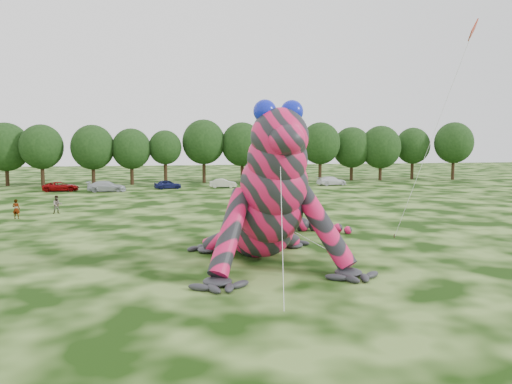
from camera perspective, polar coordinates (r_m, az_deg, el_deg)
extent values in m
plane|color=#16330A|center=(25.56, -11.17, -10.07)|extent=(240.00, 240.00, 0.00)
cube|color=red|center=(35.50, 23.56, 16.61)|extent=(1.08, 1.27, 1.17)
cylinder|color=silver|center=(35.79, 19.35, 5.49)|extent=(0.02, 0.02, 14.75)
cylinder|color=#382314|center=(37.54, 15.53, -4.86)|extent=(0.08, 0.08, 0.24)
imported|color=#800607|center=(74.09, -21.41, 0.59)|extent=(4.99, 2.63, 1.34)
imported|color=#B1B7BD|center=(71.30, -16.68, 0.62)|extent=(5.29, 2.40, 1.50)
imported|color=#14194C|center=(73.58, -10.06, 0.86)|extent=(4.14, 2.32, 1.33)
imported|color=beige|center=(74.45, -3.79, 1.00)|extent=(4.17, 1.91, 1.32)
imported|color=#29292B|center=(73.49, 2.53, 0.91)|extent=(4.65, 2.42, 1.25)
imported|color=white|center=(79.24, 8.63, 1.26)|extent=(5.10, 2.87, 1.39)
imported|color=gray|center=(56.77, -0.39, -0.24)|extent=(0.99, 1.34, 1.86)
imported|color=gray|center=(51.49, -21.77, -1.35)|extent=(1.01, 0.89, 1.75)
imported|color=gray|center=(49.53, -25.72, -1.77)|extent=(0.71, 0.52, 1.78)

